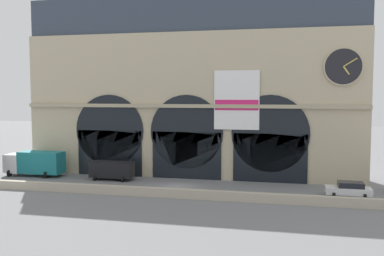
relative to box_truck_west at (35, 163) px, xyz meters
The scene contains 6 objects.
ground_plane 19.33m from the box_truck_west, ahead, with size 200.00×200.00×0.00m, color slate.
quay_parapet_wall 20.45m from the box_truck_west, 20.73° to the right, with size 90.00×0.70×0.91m, color #B2A891.
station_building 21.73m from the box_truck_west, 13.89° to the left, with size 42.14×4.80×22.51m.
box_truck_west is the anchor object (origin of this frame).
van_midwest 10.47m from the box_truck_west, ahead, with size 5.20×2.48×2.20m.
car_east 37.35m from the box_truck_west, ahead, with size 4.40×2.22×1.55m.
Camera 1 is at (12.02, -45.48, 10.36)m, focal length 40.11 mm.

